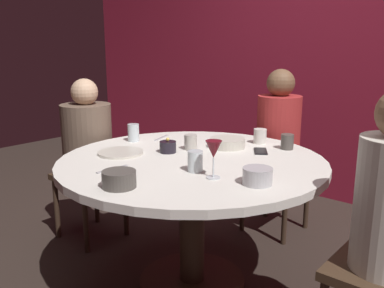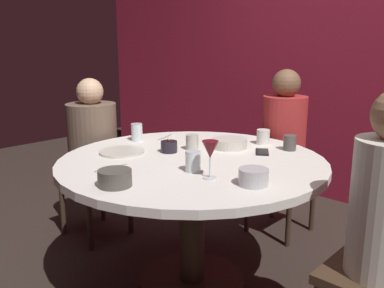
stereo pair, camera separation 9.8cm
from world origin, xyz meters
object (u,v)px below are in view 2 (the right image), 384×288
at_px(cell_phone, 262,152).
at_px(bowl_small_white, 115,178).
at_px(dinner_plate, 122,152).
at_px(candle_holder, 169,147).
at_px(wine_glass, 210,151).
at_px(bowl_serving_large, 253,177).
at_px(cup_center_front, 137,132).
at_px(dining_table, 192,183).
at_px(seated_diner_back, 284,135).
at_px(cup_by_right_diner, 290,143).
at_px(cup_far_edge, 193,161).
at_px(seated_diner_left, 93,140).
at_px(bowl_salad_center, 229,143).
at_px(cup_near_candle, 263,137).
at_px(cup_by_left_diner, 192,142).

height_order(cell_phone, bowl_small_white, bowl_small_white).
bearing_deg(dinner_plate, candle_holder, 47.24).
height_order(wine_glass, cell_phone, wine_glass).
relative_size(bowl_serving_large, cup_center_front, 1.19).
xyz_separation_m(dining_table, seated_diner_back, (0.00, 0.94, 0.12)).
xyz_separation_m(bowl_small_white, cup_by_right_diner, (0.23, 1.07, 0.01)).
relative_size(dining_table, cup_far_edge, 14.07).
bearing_deg(seated_diner_back, seated_diner_left, -44.80).
height_order(bowl_serving_large, bowl_salad_center, bowl_serving_large).
distance_m(dining_table, seated_diner_left, 0.94).
bearing_deg(cup_center_front, dinner_plate, -55.36).
xyz_separation_m(candle_holder, cup_far_edge, (0.35, -0.18, 0.02)).
xyz_separation_m(seated_diner_left, candle_holder, (0.75, 0.01, 0.08)).
height_order(seated_diner_back, wine_glass, seated_diner_back).
height_order(bowl_small_white, cup_far_edge, cup_far_edge).
relative_size(cell_phone, cup_center_front, 1.27).
distance_m(dining_table, bowl_salad_center, 0.37).
bearing_deg(cup_near_candle, candle_holder, -118.04).
distance_m(wine_glass, cup_by_right_diner, 0.71).
bearing_deg(candle_holder, cup_near_candle, 61.96).
distance_m(seated_diner_left, wine_glass, 1.25).
bearing_deg(seated_diner_left, dinner_plate, -18.00).
xyz_separation_m(cup_by_right_diner, cup_center_front, (-0.83, -0.44, 0.01)).
bearing_deg(dinner_plate, cup_far_edge, 1.97).
bearing_deg(cup_far_edge, cup_center_front, 161.28).
relative_size(dining_table, wine_glass, 8.10).
distance_m(candle_holder, bowl_serving_large, 0.69).
bearing_deg(cup_by_left_diner, cup_far_edge, -46.49).
xyz_separation_m(seated_diner_left, bowl_serving_large, (1.42, -0.13, 0.08)).
bearing_deg(candle_holder, dining_table, -2.99).
distance_m(seated_diner_back, cell_phone, 0.62).
height_order(seated_diner_left, cup_center_front, seated_diner_left).
height_order(seated_diner_left, candle_holder, seated_diner_left).
relative_size(seated_diner_left, cup_far_edge, 11.05).
bearing_deg(bowl_small_white, bowl_serving_large, 44.08).
bearing_deg(wine_glass, cup_by_right_diner, 90.16).
distance_m(seated_diner_left, cup_by_right_diner, 1.33).
bearing_deg(bowl_salad_center, bowl_serving_large, -43.19).
bearing_deg(wine_glass, bowl_serving_large, 16.67).
distance_m(candle_holder, cup_center_front, 0.36).
xyz_separation_m(candle_holder, cup_near_candle, (0.28, 0.53, 0.01)).
distance_m(seated_diner_back, bowl_serving_large, 1.18).
xyz_separation_m(cell_phone, cup_near_candle, (-0.11, 0.18, 0.04)).
bearing_deg(candle_holder, seated_diner_back, 78.64).
height_order(seated_diner_left, wine_glass, seated_diner_left).
bearing_deg(dining_table, cup_center_front, 172.38).
xyz_separation_m(dining_table, cell_phone, (0.21, 0.36, 0.14)).
bearing_deg(wine_glass, dining_table, 146.45).
bearing_deg(cell_phone, bowl_salad_center, 155.62).
distance_m(dinner_plate, cell_phone, 0.79).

